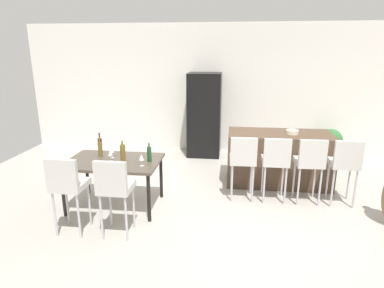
% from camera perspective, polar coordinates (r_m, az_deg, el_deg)
% --- Properties ---
extents(ground_plane, '(10.00, 10.00, 0.00)m').
position_cam_1_polar(ground_plane, '(5.42, 8.29, -9.42)').
color(ground_plane, '#ADA89E').
extents(back_wall, '(10.00, 0.12, 2.90)m').
position_cam_1_polar(back_wall, '(7.68, 8.41, 9.40)').
color(back_wall, silver).
rests_on(back_wall, ground_plane).
extents(kitchen_island, '(1.78, 0.81, 0.92)m').
position_cam_1_polar(kitchen_island, '(6.04, 14.76, -2.40)').
color(kitchen_island, '#4C3828').
rests_on(kitchen_island, ground_plane).
extents(bar_chair_left, '(0.41, 0.41, 1.05)m').
position_cam_1_polar(bar_chair_left, '(5.16, 8.84, -2.41)').
color(bar_chair_left, beige).
rests_on(bar_chair_left, ground_plane).
extents(bar_chair_middle, '(0.40, 0.40, 1.05)m').
position_cam_1_polar(bar_chair_middle, '(5.20, 14.35, -2.58)').
color(bar_chair_middle, beige).
rests_on(bar_chair_middle, ground_plane).
extents(bar_chair_right, '(0.42, 0.42, 1.05)m').
position_cam_1_polar(bar_chair_right, '(5.29, 19.82, -2.72)').
color(bar_chair_right, beige).
rests_on(bar_chair_right, ground_plane).
extents(bar_chair_far, '(0.42, 0.42, 1.05)m').
position_cam_1_polar(bar_chair_far, '(5.43, 25.06, -2.84)').
color(bar_chair_far, beige).
rests_on(bar_chair_far, ground_plane).
extents(dining_table, '(1.37, 0.91, 0.74)m').
position_cam_1_polar(dining_table, '(5.02, -13.43, -3.47)').
color(dining_table, '#4C4238').
rests_on(dining_table, ground_plane).
extents(dining_chair_near, '(0.40, 0.40, 1.05)m').
position_cam_1_polar(dining_chair_near, '(4.44, -20.86, -6.39)').
color(dining_chair_near, beige).
rests_on(dining_chair_near, ground_plane).
extents(dining_chair_far, '(0.40, 0.40, 1.05)m').
position_cam_1_polar(dining_chair_far, '(4.19, -13.34, -7.06)').
color(dining_chair_far, beige).
rests_on(dining_chair_far, ground_plane).
extents(wine_bottle_end, '(0.07, 0.07, 0.33)m').
position_cam_1_polar(wine_bottle_end, '(5.39, -15.68, -0.18)').
color(wine_bottle_end, '#471E19').
rests_on(wine_bottle_end, dining_table).
extents(wine_bottle_near, '(0.06, 0.06, 0.30)m').
position_cam_1_polar(wine_bottle_near, '(5.19, -15.69, -0.86)').
color(wine_bottle_near, brown).
rests_on(wine_bottle_near, dining_table).
extents(wine_bottle_inner, '(0.08, 0.08, 0.31)m').
position_cam_1_polar(wine_bottle_inner, '(4.90, -11.93, -1.48)').
color(wine_bottle_inner, brown).
rests_on(wine_bottle_inner, dining_table).
extents(wine_bottle_left, '(0.06, 0.06, 0.28)m').
position_cam_1_polar(wine_bottle_left, '(4.81, -7.43, -1.73)').
color(wine_bottle_left, '#194723').
rests_on(wine_bottle_left, dining_table).
extents(wine_glass_middle, '(0.07, 0.07, 0.17)m').
position_cam_1_polar(wine_glass_middle, '(5.08, -13.76, -1.01)').
color(wine_glass_middle, silver).
rests_on(wine_glass_middle, dining_table).
extents(wine_glass_right, '(0.07, 0.07, 0.17)m').
position_cam_1_polar(wine_glass_right, '(4.65, -8.79, -2.30)').
color(wine_glass_right, silver).
rests_on(wine_glass_right, dining_table).
extents(wine_glass_far, '(0.07, 0.07, 0.17)m').
position_cam_1_polar(wine_glass_far, '(4.94, -14.01, -1.52)').
color(wine_glass_far, silver).
rests_on(wine_glass_far, dining_table).
extents(refrigerator, '(0.72, 0.68, 1.84)m').
position_cam_1_polar(refrigerator, '(7.35, 2.17, 5.08)').
color(refrigerator, black).
rests_on(refrigerator, ground_plane).
extents(fruit_bowl, '(0.21, 0.21, 0.07)m').
position_cam_1_polar(fruit_bowl, '(5.90, 17.02, 2.02)').
color(fruit_bowl, beige).
rests_on(fruit_bowl, kitchen_island).
extents(potted_plant, '(0.48, 0.48, 0.67)m').
position_cam_1_polar(potted_plant, '(7.73, 22.95, 0.41)').
color(potted_plant, beige).
rests_on(potted_plant, ground_plane).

